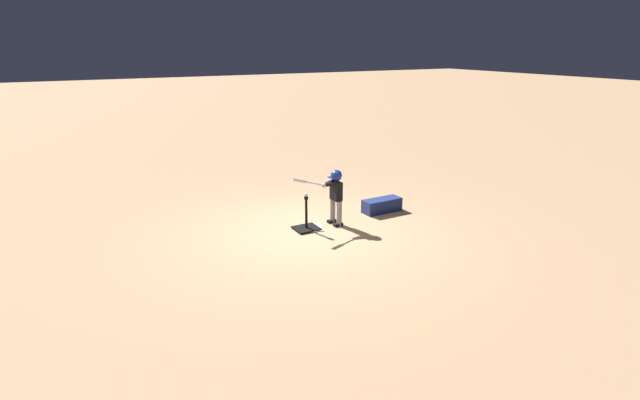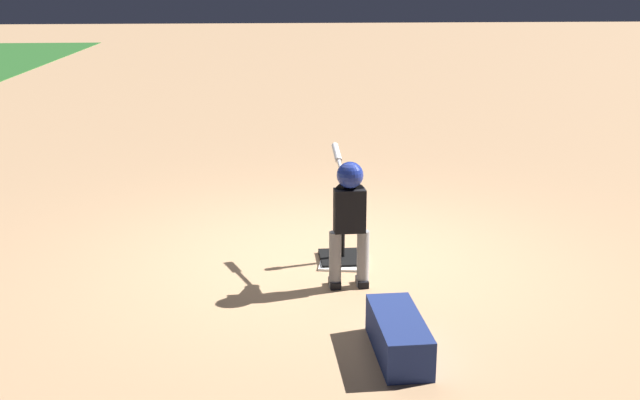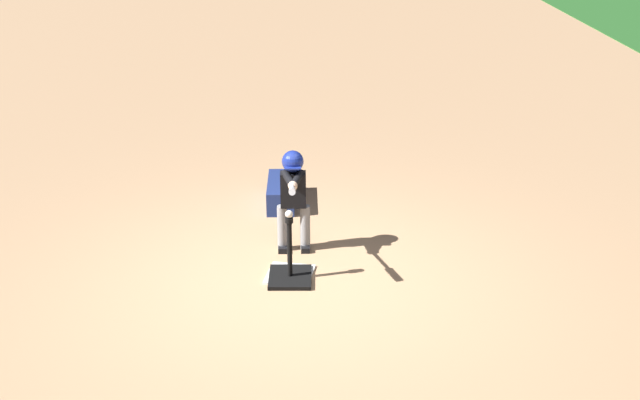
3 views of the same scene
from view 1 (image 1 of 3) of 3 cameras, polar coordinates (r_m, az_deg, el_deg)
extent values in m
plane|color=tan|center=(9.40, -1.56, -3.64)|extent=(90.00, 90.00, 0.00)
cube|color=white|center=(9.55, -1.18, -3.24)|extent=(0.51, 0.51, 0.02)
cube|color=black|center=(9.51, -1.56, -3.27)|extent=(0.46, 0.41, 0.04)
cylinder|color=black|center=(9.40, -1.58, -1.54)|extent=(0.05, 0.05, 0.57)
cylinder|color=black|center=(9.31, -1.59, 0.25)|extent=(0.08, 0.08, 0.05)
cylinder|color=gray|center=(9.61, 2.21, -1.59)|extent=(0.11, 0.11, 0.50)
cube|color=black|center=(9.68, 2.09, -2.84)|extent=(0.18, 0.09, 0.06)
cylinder|color=gray|center=(9.80, 1.46, -1.20)|extent=(0.11, 0.11, 0.50)
cube|color=black|center=(9.86, 1.35, -2.42)|extent=(0.18, 0.09, 0.06)
cube|color=black|center=(9.57, 1.86, 1.05)|extent=(0.15, 0.26, 0.37)
sphere|color=#DBB293|center=(9.50, 1.87, 2.74)|extent=(0.19, 0.19, 0.19)
sphere|color=navy|center=(9.49, 1.87, 2.81)|extent=(0.22, 0.22, 0.22)
cube|color=navy|center=(9.45, 1.40, 2.58)|extent=(0.12, 0.17, 0.01)
cylinder|color=black|center=(9.42, 1.29, 1.85)|extent=(0.31, 0.15, 0.11)
cylinder|color=black|center=(9.49, 1.03, 1.97)|extent=(0.31, 0.17, 0.11)
sphere|color=#DBB293|center=(9.39, 0.44, 1.70)|extent=(0.09, 0.09, 0.09)
cylinder|color=silver|center=(9.21, -1.26, 2.02)|extent=(0.65, 0.05, 0.23)
cylinder|color=silver|center=(9.10, -2.39, 2.23)|extent=(0.29, 0.07, 0.14)
cylinder|color=black|center=(9.40, 0.54, 1.68)|extent=(0.03, 0.05, 0.05)
sphere|color=white|center=(9.29, -1.60, 0.61)|extent=(0.07, 0.07, 0.07)
cube|color=navy|center=(10.54, 7.08, -0.60)|extent=(0.85, 0.34, 0.28)
camera|label=2|loc=(12.79, 27.82, 11.50)|focal=42.00mm
camera|label=3|loc=(7.98, -47.51, 13.30)|focal=42.00mm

